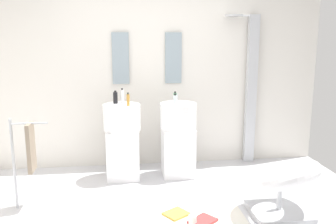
{
  "coord_description": "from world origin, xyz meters",
  "views": [
    {
      "loc": [
        -0.33,
        -3.25,
        1.73
      ],
      "look_at": [
        0.15,
        0.55,
        0.95
      ],
      "focal_mm": 38.53,
      "sensor_mm": 36.0,
      "label": 1
    }
  ],
  "objects": [
    {
      "name": "vanity_mirror_right",
      "position": [
        0.35,
        1.58,
        1.48
      ],
      "size": [
        0.22,
        0.03,
        0.67
      ],
      "primitive_type": "cube",
      "color": "#8C9EA8"
    },
    {
      "name": "vanity_mirror_left",
      "position": [
        -0.35,
        1.58,
        1.48
      ],
      "size": [
        0.22,
        0.03,
        0.67
      ],
      "primitive_type": "cube",
      "color": "#8C9EA8"
    },
    {
      "name": "towel_rack",
      "position": [
        -1.3,
        0.4,
        0.63
      ],
      "size": [
        0.37,
        0.22,
        0.95
      ],
      "color": "#B7BABF",
      "rests_on": "ground_plane"
    },
    {
      "name": "soap_bottle_amber",
      "position": [
        -0.27,
        1.03,
        1.01
      ],
      "size": [
        0.04,
        0.04,
        0.16
      ],
      "color": "#C68C38",
      "rests_on": "pedestal_sink_left"
    },
    {
      "name": "soap_bottle_black",
      "position": [
        -0.43,
        1.21,
        1.01
      ],
      "size": [
        0.05,
        0.05,
        0.16
      ],
      "color": "black",
      "rests_on": "pedestal_sink_left"
    },
    {
      "name": "pedestal_sink_left",
      "position": [
        -0.35,
        1.12,
        0.5
      ],
      "size": [
        0.46,
        0.46,
        1.04
      ],
      "color": "white",
      "rests_on": "ground_plane"
    },
    {
      "name": "magazine_red",
      "position": [
        0.4,
        -0.15,
        0.02
      ],
      "size": [
        0.31,
        0.3,
        0.02
      ],
      "primitive_type": "cube",
      "rotation": [
        0.0,
        0.0,
        0.67
      ],
      "color": "#B73838",
      "rests_on": "area_rug"
    },
    {
      "name": "pedestal_sink_right",
      "position": [
        0.35,
        1.12,
        0.5
      ],
      "size": [
        0.46,
        0.46,
        1.04
      ],
      "color": "white",
      "rests_on": "ground_plane"
    },
    {
      "name": "lounge_chair",
      "position": [
        1.18,
        -0.08,
        0.35
      ],
      "size": [
        1.08,
        1.08,
        0.65
      ],
      "color": "#B7BABF",
      "rests_on": "ground_plane"
    },
    {
      "name": "ground_plane",
      "position": [
        0.0,
        0.0,
        -0.02
      ],
      "size": [
        4.8,
        3.6,
        0.04
      ],
      "primitive_type": "cube",
      "color": "silver"
    },
    {
      "name": "coffee_mug",
      "position": [
        0.29,
        -0.19,
        0.06
      ],
      "size": [
        0.08,
        0.08,
        0.09
      ],
      "primitive_type": "cylinder",
      "color": "white",
      "rests_on": "area_rug"
    },
    {
      "name": "magazine_ochre",
      "position": [
        0.17,
        0.02,
        0.02
      ],
      "size": [
        0.29,
        0.29,
        0.02
      ],
      "primitive_type": "cube",
      "rotation": [
        0.0,
        0.0,
        0.59
      ],
      "color": "gold",
      "rests_on": "area_rug"
    },
    {
      "name": "soap_bottle_green",
      "position": [
        0.33,
        1.24,
        1.0
      ],
      "size": [
        0.04,
        0.04,
        0.13
      ],
      "color": "#59996B",
      "rests_on": "pedestal_sink_right"
    },
    {
      "name": "soap_bottle_white",
      "position": [
        -0.34,
        1.24,
        1.03
      ],
      "size": [
        0.04,
        0.04,
        0.18
      ],
      "color": "white",
      "rests_on": "pedestal_sink_left"
    },
    {
      "name": "rear_partition",
      "position": [
        0.0,
        1.65,
        1.3
      ],
      "size": [
        4.8,
        0.1,
        2.6
      ],
      "primitive_type": "cube",
      "color": "silver",
      "rests_on": "ground_plane"
    },
    {
      "name": "area_rug",
      "position": [
        0.35,
        -0.05,
        0.01
      ],
      "size": [
        0.96,
        0.8,
        0.01
      ],
      "primitive_type": "cube",
      "color": "white",
      "rests_on": "ground_plane"
    },
    {
      "name": "shower_column",
      "position": [
        1.42,
        1.53,
        1.08
      ],
      "size": [
        0.49,
        0.24,
        2.05
      ],
      "color": "#B7BABF",
      "rests_on": "ground_plane"
    },
    {
      "name": "soap_bottle_clear",
      "position": [
        0.3,
        1.02,
        1.0
      ],
      "size": [
        0.05,
        0.05,
        0.14
      ],
      "color": "silver",
      "rests_on": "pedestal_sink_right"
    }
  ]
}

